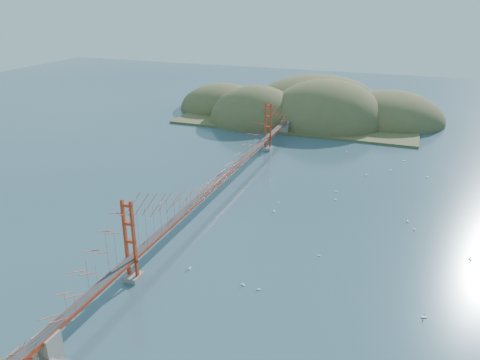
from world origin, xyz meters
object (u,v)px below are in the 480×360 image
(bridge, at_px, (220,161))
(sailboat_0, at_px, (274,211))
(sailboat_1, at_px, (336,199))
(sailboat_2, at_px, (319,255))

(bridge, bearing_deg, sailboat_0, -15.61)
(bridge, bearing_deg, sailboat_1, 15.00)
(sailboat_2, bearing_deg, sailboat_1, 93.31)
(bridge, xyz_separation_m, sailboat_2, (22.26, -15.33, -6.87))
(sailboat_2, relative_size, sailboat_0, 0.88)
(sailboat_2, xyz_separation_m, sailboat_0, (-10.50, 12.05, 0.01))
(sailboat_1, bearing_deg, sailboat_2, -86.69)
(sailboat_0, bearing_deg, bridge, 164.39)
(bridge, xyz_separation_m, sailboat_0, (11.75, -3.28, -6.86))
(sailboat_1, xyz_separation_m, sailboat_2, (1.21, -20.97, -0.00))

